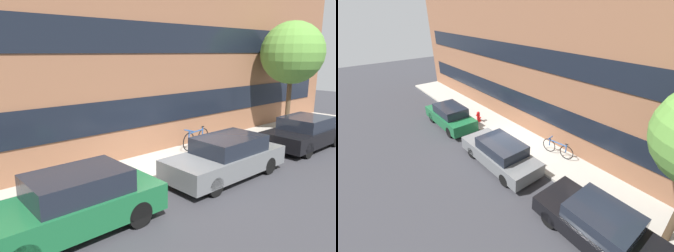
{
  "view_description": "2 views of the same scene",
  "coord_description": "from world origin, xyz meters",
  "views": [
    {
      "loc": [
        -6.98,
        -7.4,
        3.95
      ],
      "look_at": [
        -0.07,
        0.58,
        1.57
      ],
      "focal_mm": 35.0,
      "sensor_mm": 36.0,
      "label": 1
    },
    {
      "loc": [
        8.08,
        -6.39,
        6.75
      ],
      "look_at": [
        0.13,
        0.01,
        1.41
      ],
      "focal_mm": 24.0,
      "sensor_mm": 36.0,
      "label": 2
    }
  ],
  "objects": [
    {
      "name": "sidewalk_strip",
      "position": [
        0.0,
        1.14,
        0.06
      ],
      "size": [
        28.0,
        2.28,
        0.13
      ],
      "color": "#A8A399",
      "rests_on": "ground_plane"
    },
    {
      "name": "parked_car_black",
      "position": [
        6.08,
        -1.05,
        0.66
      ],
      "size": [
        3.92,
        1.82,
        1.32
      ],
      "rotation": [
        0.0,
        0.0,
        3.14
      ],
      "color": "black",
      "rests_on": "ground_plane"
    },
    {
      "name": "bicycle",
      "position": [
        2.31,
        1.59,
        0.54
      ],
      "size": [
        1.72,
        0.44,
        0.84
      ],
      "rotation": [
        0.0,
        0.0,
        3.29
      ],
      "color": "black",
      "rests_on": "sidewalk_strip"
    },
    {
      "name": "rowhouse_facade",
      "position": [
        0.0,
        2.72,
        4.07
      ],
      "size": [
        28.0,
        1.02,
        8.13
      ],
      "color": "brown",
      "rests_on": "ground_plane"
    },
    {
      "name": "ground_plane",
      "position": [
        0.0,
        0.0,
        0.0
      ],
      "size": [
        56.0,
        56.0,
        0.0
      ],
      "primitive_type": "plane",
      "color": "#333338"
    },
    {
      "name": "parked_car_green",
      "position": [
        -4.21,
        -1.05,
        0.71
      ],
      "size": [
        4.15,
        1.6,
        1.42
      ],
      "rotation": [
        0.0,
        0.0,
        3.14
      ],
      "color": "#195B33",
      "rests_on": "ground_plane"
    },
    {
      "name": "parked_car_grey",
      "position": [
        0.99,
        -1.05,
        0.66
      ],
      "size": [
        4.32,
        1.69,
        1.34
      ],
      "rotation": [
        0.0,
        0.0,
        3.14
      ],
      "color": "slate",
      "rests_on": "ground_plane"
    },
    {
      "name": "fire_hydrant",
      "position": [
        -3.48,
        0.58,
        0.47
      ],
      "size": [
        0.54,
        0.3,
        0.68
      ],
      "color": "red",
      "rests_on": "sidewalk_strip"
    }
  ]
}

